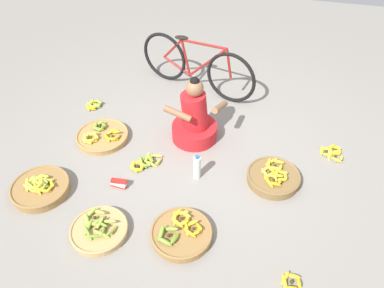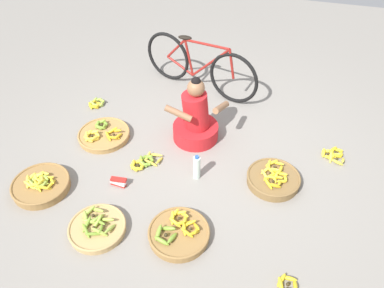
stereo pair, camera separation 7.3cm
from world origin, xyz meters
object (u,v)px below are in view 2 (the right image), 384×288
banana_basket_back_right (97,227)px  banana_basket_back_left (179,233)px  banana_basket_mid_left (104,134)px  water_bottle (197,167)px  vendor_woman_front (196,120)px  loose_bananas_mid_right (97,103)px  packet_carton_stack (118,182)px  banana_basket_back_center (273,179)px  loose_bananas_near_vendor (334,155)px  banana_basket_near_bicycle (41,185)px  loose_bananas_front_center (145,162)px  bicycle_leaning (199,66)px  loose_bananas_front_left (287,284)px

banana_basket_back_right → banana_basket_back_left: banana_basket_back_left is taller
banana_basket_mid_left → water_bottle: bearing=-14.9°
vendor_woman_front → banana_basket_mid_left: 1.09m
loose_bananas_mid_right → packet_carton_stack: bearing=-55.0°
banana_basket_back_center → banana_basket_mid_left: size_ratio=0.91×
banana_basket_back_center → loose_bananas_near_vendor: bearing=43.2°
banana_basket_back_left → loose_bananas_mid_right: banana_basket_back_left is taller
banana_basket_back_center → banana_basket_back_left: size_ratio=0.98×
banana_basket_mid_left → banana_basket_near_bicycle: bearing=-105.9°
loose_bananas_near_vendor → banana_basket_near_bicycle: bearing=-155.9°
water_bottle → packet_carton_stack: 0.81m
vendor_woman_front → banana_basket_mid_left: vendor_woman_front is taller
loose_bananas_front_center → loose_bananas_mid_right: size_ratio=1.28×
banana_basket_back_left → loose_bananas_near_vendor: 1.97m
vendor_woman_front → water_bottle: vendor_woman_front is taller
banana_basket_near_bicycle → loose_bananas_mid_right: bearing=94.6°
bicycle_leaning → banana_basket_back_center: bearing=-51.4°
banana_basket_back_right → loose_bananas_front_left: 1.70m
loose_bananas_front_center → loose_bananas_mid_right: bearing=139.4°
banana_basket_near_bicycle → loose_bananas_mid_right: size_ratio=2.27×
bicycle_leaning → packet_carton_stack: bicycle_leaning is taller
bicycle_leaning → packet_carton_stack: bearing=-99.9°
loose_bananas_mid_right → loose_bananas_front_center: bearing=-40.6°
loose_bananas_front_left → loose_bananas_near_vendor: loose_bananas_near_vendor is taller
banana_basket_back_left → bicycle_leaning: bearing=100.5°
loose_bananas_mid_right → vendor_woman_front: bearing=-11.2°
banana_basket_back_center → loose_bananas_front_center: size_ratio=1.68×
banana_basket_back_center → banana_basket_mid_left: bearing=174.6°
loose_bananas_front_left → loose_bananas_mid_right: loose_bananas_front_left is taller
banana_basket_back_left → loose_bananas_front_center: 1.00m
loose_bananas_front_center → loose_bananas_front_left: loose_bananas_front_center is taller
banana_basket_mid_left → vendor_woman_front: bearing=15.3°
banana_basket_back_center → water_bottle: size_ratio=1.82×
bicycle_leaning → banana_basket_back_right: size_ratio=3.14×
bicycle_leaning → loose_bananas_near_vendor: (1.78, -0.91, -0.33)m
banana_basket_mid_left → loose_bananas_mid_right: bearing=123.6°
banana_basket_back_right → loose_bananas_mid_right: 1.98m
banana_basket_back_right → banana_basket_back_left: size_ratio=0.94×
vendor_woman_front → loose_bananas_front_left: size_ratio=4.48×
banana_basket_back_left → banana_basket_near_bicycle: 1.51m
loose_bananas_front_center → packet_carton_stack: (-0.15, -0.36, 0.02)m
packet_carton_stack → water_bottle: bearing=23.6°
loose_bananas_front_left → loose_bananas_mid_right: size_ratio=0.72×
banana_basket_near_bicycle → banana_basket_back_center: bearing=17.6°
banana_basket_mid_left → loose_bananas_near_vendor: 2.61m
loose_bananas_front_left → banana_basket_back_center: bearing=102.1°
bicycle_leaning → water_bottle: 1.67m
loose_bananas_near_vendor → banana_basket_mid_left: bearing=-171.7°
banana_basket_mid_left → loose_bananas_front_center: 0.68m
vendor_woman_front → loose_bananas_front_center: vendor_woman_front is taller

